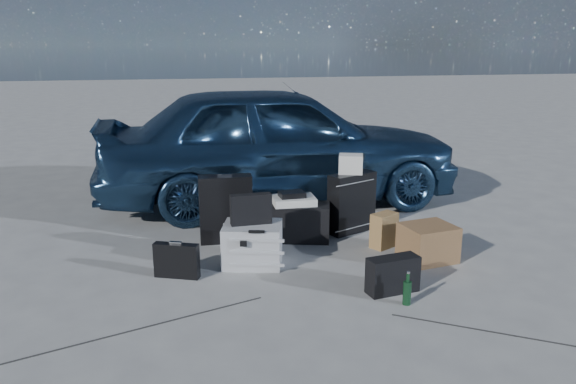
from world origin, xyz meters
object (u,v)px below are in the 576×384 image
at_px(suitcase_right, 352,203).
at_px(duffel_bag, 292,222).
at_px(car, 278,143).
at_px(briefcase, 177,261).
at_px(suitcase_left, 226,209).
at_px(cardboard_box, 428,243).
at_px(green_bottle, 407,289).
at_px(pelican_case, 253,244).

height_order(suitcase_right, duffel_bag, suitcase_right).
height_order(car, briefcase, car).
xyz_separation_m(car, duffel_bag, (-0.17, -1.46, -0.57)).
height_order(suitcase_left, cardboard_box, suitcase_left).
height_order(car, suitcase_right, car).
relative_size(suitcase_right, green_bottle, 2.49).
bearing_deg(briefcase, pelican_case, 36.24).
xyz_separation_m(pelican_case, briefcase, (-0.69, -0.16, -0.04)).
height_order(pelican_case, duffel_bag, same).
distance_m(pelican_case, cardboard_box, 1.63).
distance_m(briefcase, suitcase_right, 2.06).
height_order(car, suitcase_left, car).
bearing_deg(car, green_bottle, -174.15).
xyz_separation_m(suitcase_left, duffel_bag, (0.67, -0.10, -0.16)).
bearing_deg(green_bottle, suitcase_left, 123.81).
distance_m(briefcase, suitcase_left, 1.00).
height_order(briefcase, cardboard_box, cardboard_box).
relative_size(suitcase_right, duffel_bag, 0.85).
xyz_separation_m(suitcase_right, cardboard_box, (0.42, -0.95, -0.15)).
relative_size(car, green_bottle, 17.27).
height_order(briefcase, suitcase_left, suitcase_left).
bearing_deg(briefcase, suitcase_right, 47.18).
distance_m(cardboard_box, green_bottle, 1.01).
bearing_deg(green_bottle, suitcase_right, 84.59).
relative_size(briefcase, green_bottle, 1.52).
relative_size(briefcase, duffel_bag, 0.52).
xyz_separation_m(car, green_bottle, (0.34, -3.13, -0.63)).
bearing_deg(car, pelican_case, 161.02).
height_order(pelican_case, suitcase_left, suitcase_left).
relative_size(car, cardboard_box, 9.83).
bearing_deg(briefcase, duffel_bag, 54.44).
distance_m(duffel_bag, green_bottle, 1.74).
relative_size(pelican_case, green_bottle, 2.02).
xyz_separation_m(briefcase, suitcase_left, (0.53, 0.82, 0.19)).
distance_m(car, cardboard_box, 2.55).
height_order(duffel_bag, cardboard_box, duffel_bag).
distance_m(suitcase_left, cardboard_box, 2.01).
xyz_separation_m(car, suitcase_left, (-0.84, -1.36, -0.41)).
distance_m(suitcase_left, green_bottle, 2.13).
bearing_deg(green_bottle, pelican_case, 132.89).
relative_size(car, briefcase, 11.33).
bearing_deg(car, cardboard_box, -158.55).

